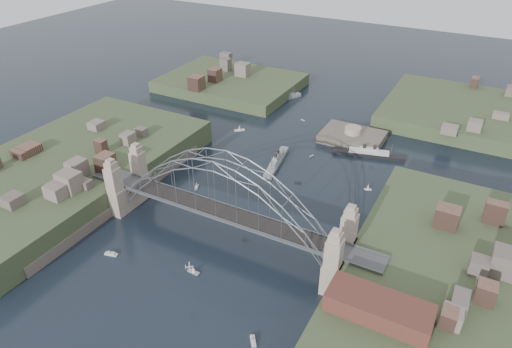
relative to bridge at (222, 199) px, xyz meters
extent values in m
plane|color=black|center=(0.00, 0.00, -12.32)|extent=(500.00, 500.00, 0.00)
cube|color=#454648|center=(0.00, 0.00, -4.32)|extent=(84.00, 6.00, 0.70)
cube|color=slate|center=(0.00, -3.00, -3.77)|extent=(84.00, 0.25, 0.50)
cube|color=slate|center=(0.00, 3.00, -3.77)|extent=(84.00, 0.25, 0.50)
cube|color=black|center=(0.00, 0.00, -3.77)|extent=(55.20, 5.20, 0.35)
cube|color=gray|center=(-31.50, -5.00, -3.47)|extent=(3.40, 3.40, 17.70)
cube|color=gray|center=(-31.50, 5.00, -3.47)|extent=(3.40, 3.40, 17.70)
cube|color=gray|center=(31.50, -5.00, -3.47)|extent=(3.40, 3.40, 17.70)
cube|color=gray|center=(31.50, 5.00, -3.47)|extent=(3.40, 3.40, 17.70)
cube|color=gray|center=(-31.50, 0.00, -8.32)|extent=(4.08, 13.80, 8.00)
cube|color=gray|center=(31.50, 0.00, -8.32)|extent=(4.08, 13.80, 8.00)
cube|color=#39482A|center=(-58.00, 0.00, -10.32)|extent=(50.00, 90.00, 12.00)
cube|color=#564D44|center=(-35.50, 0.00, -11.32)|extent=(6.00, 70.00, 4.00)
cube|color=#39482A|center=(58.00, 0.00, -10.32)|extent=(50.00, 90.00, 12.00)
cube|color=#564D44|center=(35.50, 0.00, -11.32)|extent=(6.00, 70.00, 4.00)
cube|color=#39482A|center=(-55.00, 95.00, -11.82)|extent=(60.00, 45.00, 9.00)
cube|color=#39482A|center=(50.00, 110.00, -11.57)|extent=(70.00, 55.00, 9.50)
cube|color=#564D44|center=(12.00, 70.00, -12.82)|extent=(22.00, 16.00, 7.00)
cylinder|color=gray|center=(12.00, 70.00, -8.12)|extent=(6.00, 6.00, 2.40)
cube|color=#592D26|center=(44.00, -14.00, -2.32)|extent=(20.00, 8.00, 4.00)
cube|color=gray|center=(-4.92, 41.68, -11.87)|extent=(6.10, 20.73, 1.83)
cube|color=gray|center=(-4.92, 41.68, -10.50)|extent=(3.90, 11.49, 1.37)
cube|color=gray|center=(-4.92, 41.68, -9.47)|extent=(2.34, 5.32, 0.91)
cylinder|color=black|center=(-4.68, 40.26, -8.67)|extent=(0.99, 0.99, 1.83)
cylinder|color=black|center=(-5.16, 43.09, -8.67)|extent=(0.99, 0.99, 1.83)
cylinder|color=slate|center=(-3.90, 35.59, -8.90)|extent=(0.18, 0.18, 4.57)
cylinder|color=slate|center=(-5.94, 47.76, -8.90)|extent=(0.18, 0.18, 4.57)
cube|color=gray|center=(-26.92, 93.35, -11.87)|extent=(10.25, 17.34, 1.81)
cube|color=gray|center=(-26.92, 93.35, -10.51)|extent=(6.09, 9.76, 1.36)
cube|color=gray|center=(-26.92, 93.35, -9.49)|extent=(3.23, 4.67, 0.91)
cylinder|color=black|center=(-27.48, 92.21, -8.70)|extent=(0.90, 0.90, 1.81)
cylinder|color=black|center=(-26.36, 94.49, -8.70)|extent=(0.90, 0.90, 1.81)
cylinder|color=slate|center=(-29.33, 88.48, -8.93)|extent=(0.18, 0.18, 4.53)
cylinder|color=slate|center=(-24.51, 98.22, -8.93)|extent=(0.18, 0.18, 4.53)
cube|color=black|center=(20.80, 61.27, -11.88)|extent=(24.53, 9.24, 1.78)
cube|color=silver|center=(20.80, 61.27, -10.54)|extent=(13.66, 5.73, 1.33)
cube|color=silver|center=(20.80, 61.27, -9.54)|extent=(6.38, 3.28, 0.89)
cylinder|color=black|center=(19.14, 60.85, -8.77)|extent=(1.20, 1.20, 1.78)
cylinder|color=black|center=(22.46, 61.69, -8.77)|extent=(1.20, 1.20, 1.78)
cylinder|color=slate|center=(13.69, 59.47, -8.99)|extent=(0.18, 0.18, 4.45)
cylinder|color=slate|center=(27.92, 63.07, -8.99)|extent=(0.18, 0.18, 4.45)
cube|color=silver|center=(4.05, -20.17, -4.57)|extent=(1.49, 1.26, 0.29)
cube|color=silver|center=(4.05, -20.17, -4.52)|extent=(2.26, 2.78, 0.06)
cube|color=silver|center=(3.40, -20.68, -4.42)|extent=(0.77, 0.91, 0.36)
cube|color=silver|center=(-20.11, 16.61, -12.17)|extent=(1.96, 2.96, 0.45)
cylinder|color=slate|center=(-20.11, 16.61, -11.12)|extent=(0.08, 0.08, 2.20)
cone|color=silver|center=(-20.11, 16.61, -11.12)|extent=(1.41, 1.53, 1.92)
cube|color=silver|center=(6.38, 33.78, -12.17)|extent=(1.96, 0.84, 0.45)
cube|color=silver|center=(0.63, -14.66, -12.17)|extent=(3.25, 1.22, 0.45)
cylinder|color=slate|center=(0.63, -14.66, -11.12)|extent=(0.08, 0.08, 2.20)
cone|color=silver|center=(0.63, -14.66, -11.12)|extent=(1.29, 1.06, 1.92)
cube|color=silver|center=(26.84, 40.45, -12.17)|extent=(2.34, 1.58, 0.45)
cylinder|color=slate|center=(26.84, 40.45, -11.12)|extent=(0.08, 0.08, 2.20)
cone|color=silver|center=(26.84, 40.45, -11.12)|extent=(1.54, 1.42, 1.92)
cube|color=silver|center=(-28.56, 57.59, -12.17)|extent=(3.73, 3.71, 0.45)
cylinder|color=slate|center=(-28.56, 57.59, -11.12)|extent=(0.08, 0.08, 2.20)
cone|color=silver|center=(-28.56, 57.59, -11.12)|extent=(1.59, 1.58, 1.92)
cube|color=silver|center=(3.65, 51.81, -12.17)|extent=(1.19, 1.89, 0.45)
cube|color=silver|center=(22.74, -25.31, -12.17)|extent=(2.51, 2.95, 0.45)
cube|color=silver|center=(22.74, -25.31, -11.77)|extent=(1.70, 1.91, 0.40)
cylinder|color=black|center=(22.74, -25.31, -11.32)|extent=(0.16, 0.16, 0.70)
cube|color=silver|center=(-10.75, 77.48, -12.17)|extent=(2.22, 1.48, 0.45)
cube|color=silver|center=(32.75, 20.50, -12.17)|extent=(2.39, 2.17, 0.45)
cube|color=silver|center=(32.75, 20.50, -11.77)|extent=(1.56, 1.46, 0.40)
cylinder|color=black|center=(32.75, 20.50, -11.32)|extent=(0.16, 0.16, 0.70)
cube|color=silver|center=(-21.29, -19.25, -12.17)|extent=(3.52, 1.85, 0.45)
cube|color=silver|center=(-21.29, -19.25, -11.77)|extent=(2.18, 1.38, 0.40)
cylinder|color=black|center=(-21.29, -19.25, -11.32)|extent=(0.16, 0.16, 0.70)
camera|label=1|loc=(52.66, -79.43, 65.27)|focal=32.29mm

